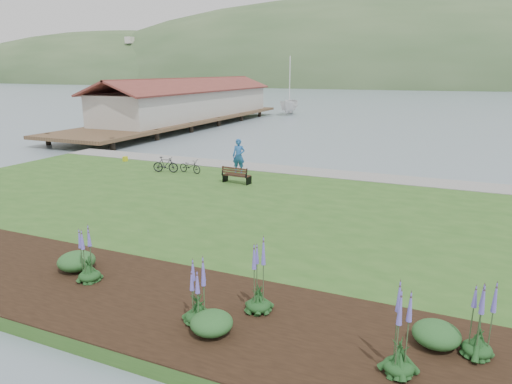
% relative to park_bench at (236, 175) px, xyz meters
% --- Properties ---
extents(ground, '(600.00, 600.00, 0.00)m').
position_rel_park_bench_xyz_m(ground, '(1.85, -2.60, -0.86)').
color(ground, slate).
rests_on(ground, ground).
extents(lawn, '(34.00, 20.00, 0.40)m').
position_rel_park_bench_xyz_m(lawn, '(1.85, -4.60, -0.66)').
color(lawn, '#2C551E').
rests_on(lawn, ground).
extents(shoreline_path, '(34.00, 2.20, 0.03)m').
position_rel_park_bench_xyz_m(shoreline_path, '(1.85, 4.30, -0.45)').
color(shoreline_path, gray).
rests_on(shoreline_path, lawn).
extents(garden_bed, '(24.00, 4.40, 0.04)m').
position_rel_park_bench_xyz_m(garden_bed, '(4.85, -12.40, -0.44)').
color(garden_bed, black).
rests_on(garden_bed, lawn).
extents(far_hillside, '(580.00, 80.00, 38.00)m').
position_rel_park_bench_xyz_m(far_hillside, '(21.85, 167.40, -0.86)').
color(far_hillside, '#395731').
rests_on(far_hillside, ground).
extents(pier_pavilion, '(8.00, 36.00, 5.40)m').
position_rel_park_bench_xyz_m(pier_pavilion, '(-18.15, 24.92, 1.78)').
color(pier_pavilion, '#4C3826').
rests_on(pier_pavilion, ground).
extents(park_bench, '(1.55, 0.72, 0.93)m').
position_rel_park_bench_xyz_m(park_bench, '(0.00, 0.00, 0.00)').
color(park_bench, black).
rests_on(park_bench, lawn).
extents(person, '(0.95, 0.74, 2.34)m').
position_rel_park_bench_xyz_m(person, '(-1.00, 2.42, 0.71)').
color(person, '#22589C').
rests_on(person, lawn).
extents(bicycle_a, '(0.75, 1.59, 0.80)m').
position_rel_park_bench_xyz_m(bicycle_a, '(-3.59, 1.22, -0.06)').
color(bicycle_a, black).
rests_on(bicycle_a, lawn).
extents(bicycle_b, '(0.78, 1.61, 0.93)m').
position_rel_park_bench_xyz_m(bicycle_b, '(-4.99, 0.76, 0.00)').
color(bicycle_b, black).
rests_on(bicycle_b, lawn).
extents(sailboat, '(11.16, 11.32, 26.07)m').
position_rel_park_bench_xyz_m(sailboat, '(-11.92, 41.85, -0.86)').
color(sailboat, silver).
rests_on(sailboat, ground).
extents(pannier, '(0.24, 0.33, 0.32)m').
position_rel_park_bench_xyz_m(pannier, '(-9.43, 2.54, -0.30)').
color(pannier, '#B7B915').
rests_on(pannier, lawn).
extents(echium_0, '(0.62, 0.62, 1.76)m').
position_rel_park_bench_xyz_m(echium_0, '(5.33, -12.91, 0.31)').
color(echium_0, '#153A18').
rests_on(echium_0, garden_bed).
extents(echium_1, '(0.62, 0.62, 2.19)m').
position_rel_park_bench_xyz_m(echium_1, '(6.42, -11.85, 0.41)').
color(echium_1, '#153A18').
rests_on(echium_1, garden_bed).
extents(echium_2, '(0.62, 0.62, 1.95)m').
position_rel_park_bench_xyz_m(echium_2, '(9.91, -12.95, 0.30)').
color(echium_2, '#153A18').
rests_on(echium_2, garden_bed).
extents(echium_3, '(0.62, 0.62, 2.03)m').
position_rel_park_bench_xyz_m(echium_3, '(11.34, -11.69, 0.39)').
color(echium_3, '#153A18').
rests_on(echium_3, garden_bed).
extents(echium_4, '(0.62, 0.62, 1.90)m').
position_rel_park_bench_xyz_m(echium_4, '(1.36, -12.23, 0.33)').
color(echium_4, '#153A18').
rests_on(echium_4, garden_bed).
extents(shrub_0, '(1.10, 1.10, 0.55)m').
position_rel_park_bench_xyz_m(shrub_0, '(0.46, -11.80, -0.15)').
color(shrub_0, '#1E4C21').
rests_on(shrub_0, garden_bed).
extents(shrub_1, '(0.98, 0.98, 0.49)m').
position_rel_park_bench_xyz_m(shrub_1, '(5.83, -13.16, -0.18)').
color(shrub_1, '#1E4C21').
rests_on(shrub_1, garden_bed).
extents(shrub_2, '(1.03, 1.03, 0.51)m').
position_rel_park_bench_xyz_m(shrub_2, '(10.54, -11.62, -0.17)').
color(shrub_2, '#1E4C21').
rests_on(shrub_2, garden_bed).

